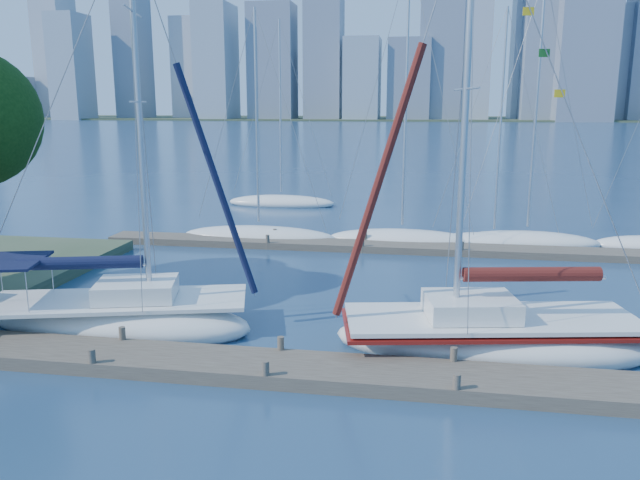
# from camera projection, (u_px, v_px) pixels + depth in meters

# --- Properties ---
(ground) EXTENTS (700.00, 700.00, 0.00)m
(ground) POSITION_uv_depth(u_px,v_px,m) (274.00, 375.00, 17.62)
(ground) COLOR #182A4D
(ground) RESTS_ON ground
(near_dock) EXTENTS (26.00, 2.00, 0.40)m
(near_dock) POSITION_uv_depth(u_px,v_px,m) (274.00, 368.00, 17.58)
(near_dock) COLOR #463D33
(near_dock) RESTS_ON ground
(far_dock) EXTENTS (30.00, 1.80, 0.36)m
(far_dock) POSITION_uv_depth(u_px,v_px,m) (383.00, 247.00, 32.68)
(far_dock) COLOR #463D33
(far_dock) RESTS_ON ground
(far_shore) EXTENTS (800.00, 100.00, 1.50)m
(far_shore) POSITION_uv_depth(u_px,v_px,m) (418.00, 119.00, 326.05)
(far_shore) COLOR #38472D
(far_shore) RESTS_ON ground
(sailboat_navy) EXTENTS (9.67, 5.28, 13.52)m
(sailboat_navy) POSITION_uv_depth(u_px,v_px,m) (118.00, 302.00, 20.97)
(sailboat_navy) COLOR white
(sailboat_navy) RESTS_ON ground
(sailboat_maroon) EXTENTS (9.97, 4.84, 14.15)m
(sailboat_maroon) POSITION_uv_depth(u_px,v_px,m) (491.00, 320.00, 19.13)
(sailboat_maroon) COLOR white
(sailboat_maroon) RESTS_ON ground
(bg_boat_1) EXTENTS (9.02, 5.37, 12.83)m
(bg_boat_1) POSITION_uv_depth(u_px,v_px,m) (259.00, 236.00, 35.02)
(bg_boat_1) COLOR white
(bg_boat_1) RESTS_ON ground
(bg_boat_2) EXTENTS (8.36, 5.50, 15.19)m
(bg_boat_2) POSITION_uv_depth(u_px,v_px,m) (402.00, 239.00, 34.18)
(bg_boat_2) COLOR white
(bg_boat_2) RESTS_ON ground
(bg_boat_3) EXTENTS (6.72, 2.69, 12.62)m
(bg_boat_3) POSITION_uv_depth(u_px,v_px,m) (494.00, 241.00, 33.67)
(bg_boat_3) COLOR white
(bg_boat_3) RESTS_ON ground
(bg_boat_4) EXTENTS (7.98, 4.79, 14.22)m
(bg_boat_4) POSITION_uv_depth(u_px,v_px,m) (527.00, 241.00, 33.63)
(bg_boat_4) COLOR white
(bg_boat_4) RESTS_ON ground
(bg_boat_6) EXTENTS (8.47, 4.13, 13.81)m
(bg_boat_6) POSITION_uv_depth(u_px,v_px,m) (282.00, 202.00, 47.11)
(bg_boat_6) COLOR white
(bg_boat_6) RESTS_ON ground
(skyline) EXTENTS (502.92, 51.31, 113.59)m
(skyline) POSITION_uv_depth(u_px,v_px,m) (471.00, 41.00, 285.92)
(skyline) COLOR #7D91A2
(skyline) RESTS_ON ground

